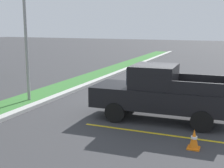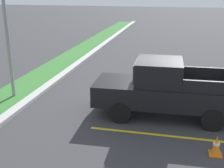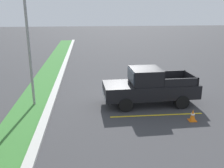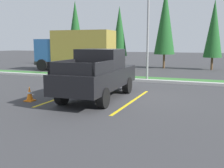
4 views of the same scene
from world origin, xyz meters
The scene contains 13 objects.
ground_plane centered at (0.00, 0.00, 0.00)m, with size 120.00×120.00×0.00m, color #38383A.
parking_line_near centered at (-2.53, -0.60, 0.00)m, with size 0.12×4.80×0.01m, color yellow.
parking_line_far centered at (0.57, -0.60, 0.00)m, with size 0.12×4.80×0.01m, color yellow.
curb_strip centered at (0.00, 5.00, 0.07)m, with size 56.00×0.40×0.15m, color #B2B2AD.
grass_median centered at (0.00, 6.10, 0.03)m, with size 56.00×1.80×0.06m, color #387533.
pickup_truck_main centered at (-0.98, -0.55, 1.04)m, with size 2.11×5.29×2.10m.
cargo_truck_distant centered at (-7.50, 9.25, 1.85)m, with size 6.90×2.75×3.40m.
street_light centered at (-0.47, 5.75, 4.06)m, with size 0.24×1.49×7.02m.
cypress_tree_leftmost centered at (-10.36, 14.18, 3.98)m, with size 1.76×1.76×6.76m.
cypress_tree_left_inner centered at (-5.64, 14.80, 3.56)m, with size 1.57×1.57×6.04m.
cypress_tree_center centered at (-0.98, 14.39, 4.35)m, with size 1.92×1.92×7.39m.
cypress_tree_right_inner centered at (3.29, 14.41, 3.62)m, with size 1.60×1.60×6.15m.
traffic_cone centered at (-3.35, -2.14, 0.29)m, with size 0.36×0.36×0.60m.
Camera 4 is at (3.68, -10.72, 2.34)m, focal length 42.27 mm.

